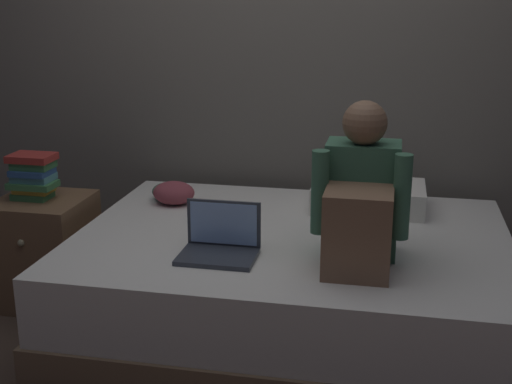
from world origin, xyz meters
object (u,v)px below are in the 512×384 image
laptop (220,243)px  nightstand (46,250)px  clothes_pile (172,192)px  pillow (368,197)px  bed (291,284)px  person_sitting (361,203)px  book_stack (33,176)px

laptop → nightstand: bearing=158.4°
laptop → clothes_pile: size_ratio=1.29×
laptop → pillow: (0.58, 0.77, 0.01)m
bed → pillow: 0.64m
nightstand → person_sitting: 1.72m
bed → nightstand: nightstand is taller
laptop → pillow: size_ratio=0.57×
book_stack → clothes_pile: (0.64, 0.26, -0.13)m
pillow → clothes_pile: pillow is taller
nightstand → pillow: pillow is taller
person_sitting → clothes_pile: size_ratio=2.63×
nightstand → person_sitting: (1.61, -0.36, 0.47)m
clothes_pile → pillow: bearing=5.7°
nightstand → book_stack: 0.40m
book_stack → laptop: bearing=-20.9°
bed → person_sitting: 0.65m
nightstand → clothes_pile: (0.61, 0.26, 0.27)m
bed → book_stack: size_ratio=8.68×
person_sitting → clothes_pile: 1.20m
nightstand → pillow: size_ratio=1.00×
person_sitting → book_stack: person_sitting is taller
bed → laptop: bearing=-128.6°
nightstand → book_stack: (-0.03, -0.00, 0.40)m
pillow → nightstand: bearing=-167.5°
person_sitting → pillow: person_sitting is taller
bed → clothes_pile: size_ratio=8.04×
book_stack → bed: bearing=-3.7°
laptop → clothes_pile: 0.80m
pillow → book_stack: size_ratio=2.43×
bed → nightstand: (-1.30, 0.09, 0.03)m
laptop → book_stack: 1.16m
bed → pillow: (0.32, 0.45, 0.32)m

